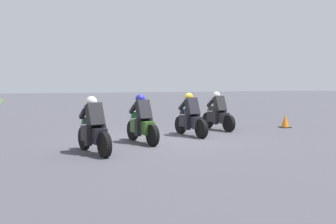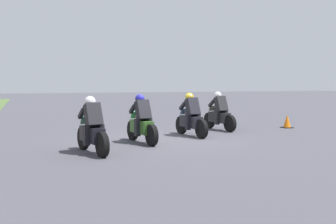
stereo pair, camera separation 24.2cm
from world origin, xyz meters
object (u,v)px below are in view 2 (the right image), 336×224
at_px(rider_lane_b, 191,118).
at_px(rider_lane_c, 142,123).
at_px(rider_lane_d, 92,130).
at_px(rider_lane_a, 219,114).
at_px(traffic_cone, 287,122).

distance_m(rider_lane_b, rider_lane_c, 2.26).
bearing_deg(rider_lane_d, rider_lane_c, -65.05).
height_order(rider_lane_a, rider_lane_c, same).
height_order(rider_lane_b, rider_lane_d, same).
bearing_deg(traffic_cone, rider_lane_a, 84.13).
bearing_deg(rider_lane_a, traffic_cone, -103.41).
relative_size(rider_lane_a, rider_lane_d, 1.01).
distance_m(rider_lane_b, traffic_cone, 4.81).
xyz_separation_m(rider_lane_b, traffic_cone, (0.92, -4.70, -0.37)).
bearing_deg(rider_lane_a, rider_lane_d, 114.27).
relative_size(rider_lane_a, rider_lane_c, 1.00).
distance_m(rider_lane_b, rider_lane_d, 4.38).
bearing_deg(rider_lane_c, rider_lane_b, -74.21).
bearing_deg(rider_lane_a, rider_lane_b, 117.68).
bearing_deg(rider_lane_d, rider_lane_a, -69.59).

